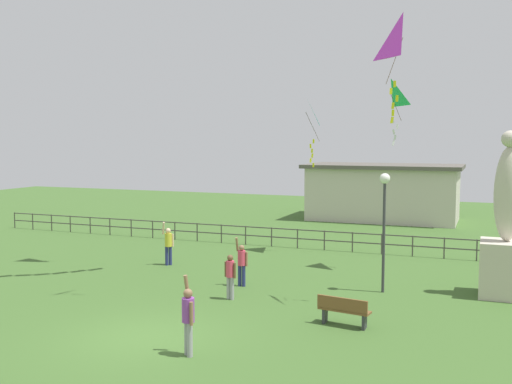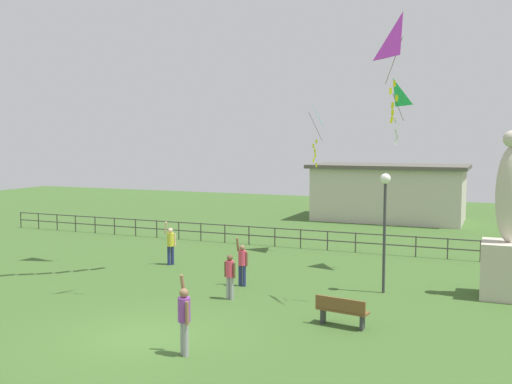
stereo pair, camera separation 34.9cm
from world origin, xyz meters
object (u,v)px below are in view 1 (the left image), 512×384
at_px(statue_monument, 506,244).
at_px(kite_3, 402,41).
at_px(person_0, 242,262).
at_px(person_2, 188,316).
at_px(park_bench, 344,310).
at_px(person_3, 168,243).
at_px(lamppost, 384,205).
at_px(kite_0, 391,95).
at_px(kite_4, 306,114).
at_px(person_1, 230,274).

relative_size(statue_monument, kite_3, 1.67).
bearing_deg(person_0, person_2, -77.56).
distance_m(park_bench, person_3, 10.29).
relative_size(statue_monument, park_bench, 3.62).
xyz_separation_m(lamppost, person_2, (-3.38, -7.87, -2.05)).
bearing_deg(statue_monument, park_bench, -129.99).
bearing_deg(statue_monument, kite_0, 150.64).
height_order(person_0, person_3, person_3).
xyz_separation_m(person_3, kite_0, (8.80, 2.24, 6.09)).
bearing_deg(kite_0, person_2, -104.92).
height_order(person_2, kite_4, kite_4).
bearing_deg(person_2, lamppost, 66.74).
relative_size(person_0, kite_4, 0.55).
relative_size(person_0, person_3, 0.96).
relative_size(person_2, kite_0, 0.76).
xyz_separation_m(statue_monument, person_3, (-13.10, 0.19, -0.86)).
bearing_deg(person_3, person_1, -40.39).
distance_m(statue_monument, person_1, 9.31).
distance_m(person_3, kite_0, 10.93).
xyz_separation_m(lamppost, kite_0, (-0.39, 3.37, 3.98)).
height_order(person_3, kite_0, kite_0).
bearing_deg(person_3, kite_3, -15.31).
bearing_deg(park_bench, statue_monument, 50.01).
xyz_separation_m(person_0, kite_3, (5.60, -0.53, 7.41)).
bearing_deg(kite_3, park_bench, -112.86).
bearing_deg(statue_monument, kite_4, 149.80).
bearing_deg(kite_0, person_0, -135.54).
xyz_separation_m(lamppost, kite_3, (0.71, -1.57, 5.27)).
relative_size(park_bench, kite_0, 0.60).
bearing_deg(person_1, person_0, 101.09).
height_order(person_2, person_3, person_2).
height_order(park_bench, person_1, person_1).
xyz_separation_m(kite_0, kite_4, (-4.23, 2.55, -0.56)).
bearing_deg(park_bench, kite_3, 67.14).
bearing_deg(person_1, kite_3, 13.31).
xyz_separation_m(person_1, person_2, (1.16, -5.06, 0.12)).
distance_m(lamppost, person_2, 8.81).
bearing_deg(park_bench, kite_0, 89.95).
relative_size(lamppost, person_2, 2.11).
xyz_separation_m(park_bench, person_1, (-4.15, 1.38, 0.40)).
bearing_deg(person_2, person_3, 122.79).
relative_size(lamppost, person_1, 2.76).
bearing_deg(person_0, kite_4, 87.82).
height_order(park_bench, person_2, person_2).
bearing_deg(person_0, kite_3, -5.39).
xyz_separation_m(park_bench, person_0, (-4.49, 3.15, 0.43)).
relative_size(park_bench, person_1, 1.03).
distance_m(person_1, kite_3, 9.19).
xyz_separation_m(statue_monument, person_1, (-8.46, -3.76, -0.93)).
distance_m(person_2, person_3, 10.71).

